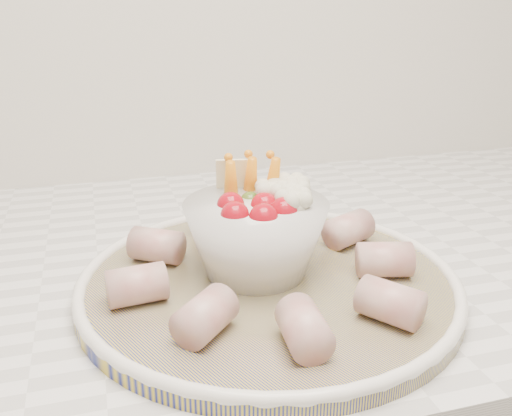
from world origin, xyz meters
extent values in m
cube|color=white|center=(0.00, 1.45, 0.90)|extent=(2.04, 0.62, 0.04)
cylinder|color=navy|center=(0.10, 1.34, 0.93)|extent=(0.49, 0.49, 0.01)
torus|color=white|center=(0.10, 1.34, 0.94)|extent=(0.37, 0.37, 0.01)
sphere|color=#AA0B17|center=(0.07, 1.33, 1.01)|extent=(0.03, 0.03, 0.03)
sphere|color=#AA0B17|center=(0.09, 1.32, 1.01)|extent=(0.03, 0.03, 0.03)
sphere|color=#AA0B17|center=(0.12, 1.33, 1.01)|extent=(0.03, 0.03, 0.03)
sphere|color=#AA0B17|center=(0.07, 1.36, 1.01)|extent=(0.03, 0.03, 0.03)
sphere|color=#AA0B17|center=(0.10, 1.35, 1.01)|extent=(0.03, 0.03, 0.03)
sphere|color=#AA0B17|center=(0.12, 1.35, 1.01)|extent=(0.03, 0.03, 0.03)
sphere|color=#476421|center=(0.10, 1.38, 1.00)|extent=(0.02, 0.02, 0.02)
cone|color=orange|center=(0.08, 1.39, 1.02)|extent=(0.03, 0.04, 0.06)
cone|color=orange|center=(0.10, 1.39, 1.02)|extent=(0.02, 0.04, 0.06)
cone|color=orange|center=(0.12, 1.39, 1.02)|extent=(0.02, 0.04, 0.06)
sphere|color=beige|center=(0.13, 1.36, 1.01)|extent=(0.03, 0.03, 0.03)
sphere|color=beige|center=(0.13, 1.34, 1.01)|extent=(0.03, 0.03, 0.03)
sphere|color=beige|center=(0.14, 1.38, 1.01)|extent=(0.03, 0.03, 0.03)
sphere|color=beige|center=(0.12, 1.37, 1.01)|extent=(0.03, 0.03, 0.03)
cube|color=beige|center=(0.09, 1.41, 1.02)|extent=(0.04, 0.02, 0.05)
cylinder|color=#B05450|center=(0.21, 1.31, 0.95)|extent=(0.06, 0.05, 0.04)
cylinder|color=#B05450|center=(0.21, 1.39, 0.95)|extent=(0.06, 0.05, 0.04)
cylinder|color=#B05450|center=(0.16, 1.46, 0.95)|extent=(0.05, 0.06, 0.04)
cylinder|color=#B05450|center=(0.07, 1.45, 0.95)|extent=(0.05, 0.06, 0.04)
cylinder|color=#B05450|center=(0.00, 1.41, 0.95)|extent=(0.06, 0.06, 0.04)
cylinder|color=#B05450|center=(-0.02, 1.33, 0.95)|extent=(0.05, 0.04, 0.04)
cylinder|color=#B05450|center=(0.03, 1.26, 0.95)|extent=(0.06, 0.06, 0.04)
cylinder|color=#B05450|center=(0.10, 1.22, 0.95)|extent=(0.04, 0.05, 0.04)
cylinder|color=#B05450|center=(0.18, 1.24, 0.95)|extent=(0.06, 0.06, 0.04)
camera|label=1|loc=(-0.05, 0.86, 1.20)|focal=40.00mm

